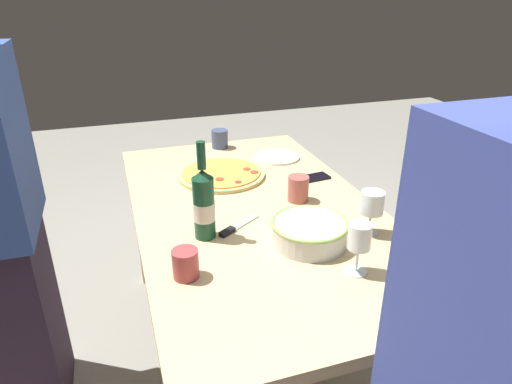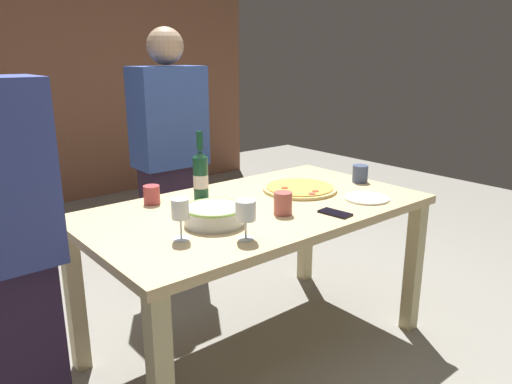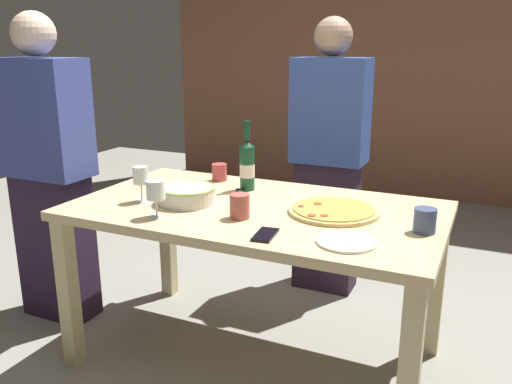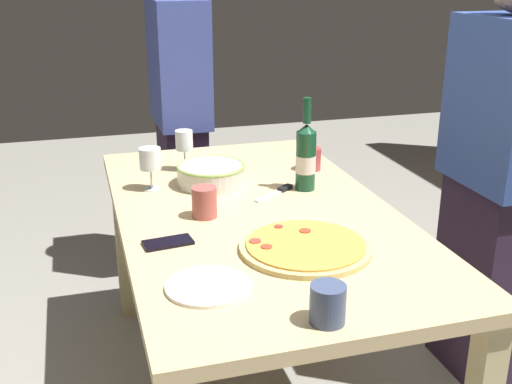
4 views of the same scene
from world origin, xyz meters
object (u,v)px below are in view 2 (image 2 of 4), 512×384
at_px(serving_bowl, 214,214).
at_px(cup_ceramic, 152,195).
at_px(dining_table, 256,224).
at_px(side_plate, 366,198).
at_px(wine_glass_by_bottle, 180,211).
at_px(cup_spare, 283,203).
at_px(cell_phone, 335,213).
at_px(wine_glass_near_pizza, 246,212).
at_px(pizza_knife, 216,204).
at_px(person_guest_left, 171,163).
at_px(pizza, 300,189).
at_px(wine_bottle, 201,175).
at_px(cup_amber, 360,174).

relative_size(serving_bowl, cup_ceramic, 2.89).
xyz_separation_m(dining_table, serving_bowl, (-0.30, -0.09, 0.14)).
distance_m(dining_table, side_plate, 0.56).
relative_size(dining_table, cup_ceramic, 18.15).
bearing_deg(wine_glass_by_bottle, cup_ceramic, 74.41).
relative_size(cup_spare, cell_phone, 0.70).
relative_size(wine_glass_near_pizza, pizza_knife, 0.90).
relative_size(side_plate, person_guest_left, 0.14).
height_order(pizza, wine_glass_by_bottle, wine_glass_by_bottle).
height_order(wine_glass_near_pizza, side_plate, wine_glass_near_pizza).
relative_size(pizza, wine_bottle, 1.14).
relative_size(wine_glass_near_pizza, cup_spare, 1.54).
bearing_deg(dining_table, person_guest_left, 86.12).
bearing_deg(pizza, cup_amber, -13.10).
xyz_separation_m(wine_bottle, cup_amber, (0.87, -0.27, -0.08)).
height_order(pizza, cup_ceramic, cup_ceramic).
xyz_separation_m(dining_table, wine_glass_by_bottle, (-0.50, -0.15, 0.21)).
relative_size(cup_spare, person_guest_left, 0.06).
bearing_deg(cup_spare, side_plate, -11.00).
relative_size(dining_table, serving_bowl, 6.28).
relative_size(wine_bottle, wine_glass_by_bottle, 2.08).
bearing_deg(cup_amber, wine_glass_near_pizza, -165.25).
relative_size(wine_glass_by_bottle, cup_amber, 1.72).
bearing_deg(side_plate, serving_bowl, 166.88).
relative_size(wine_glass_near_pizza, cell_phone, 1.08).
xyz_separation_m(wine_glass_near_pizza, cup_ceramic, (-0.06, 0.64, -0.06)).
distance_m(cup_ceramic, cup_spare, 0.63).
height_order(pizza, side_plate, pizza).
xyz_separation_m(dining_table, pizza_knife, (-0.14, 0.12, 0.10)).
bearing_deg(side_plate, cup_ceramic, 144.42).
height_order(wine_glass_near_pizza, wine_glass_by_bottle, wine_glass_by_bottle).
height_order(dining_table, cup_ceramic, cup_ceramic).
bearing_deg(pizza, cup_ceramic, 157.89).
relative_size(serving_bowl, cup_amber, 2.71).
height_order(serving_bowl, wine_bottle, wine_bottle).
height_order(cell_phone, pizza_knife, pizza_knife).
xyz_separation_m(side_plate, person_guest_left, (-0.42, 1.15, 0.04)).
relative_size(cell_phone, person_guest_left, 0.09).
distance_m(dining_table, pizza, 0.36).
bearing_deg(cup_amber, dining_table, 176.97).
distance_m(cup_spare, cell_phone, 0.24).
bearing_deg(side_plate, wine_bottle, 141.71).
height_order(wine_bottle, cup_spare, wine_bottle).
xyz_separation_m(side_plate, cell_phone, (-0.29, -0.06, 0.00)).
xyz_separation_m(cup_spare, pizza_knife, (-0.15, 0.30, -0.04)).
bearing_deg(cup_spare, pizza, 34.49).
xyz_separation_m(wine_glass_near_pizza, cup_amber, (1.02, 0.27, -0.06)).
bearing_deg(cell_phone, side_plate, -175.90).
bearing_deg(cup_amber, pizza_knife, 169.23).
relative_size(wine_bottle, pizza_knife, 1.94).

